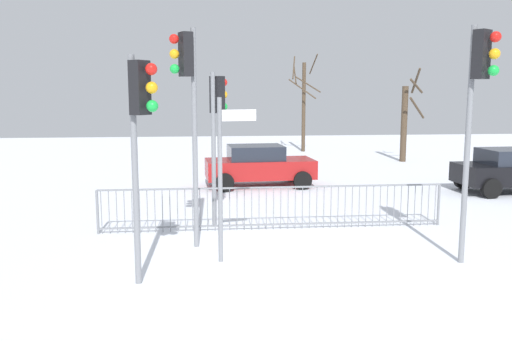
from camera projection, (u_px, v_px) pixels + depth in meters
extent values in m
plane|color=white|center=(290.00, 261.00, 10.70)|extent=(60.00, 60.00, 0.00)
cylinder|color=slate|center=(467.00, 147.00, 10.26)|extent=(0.11, 0.11, 4.59)
cube|color=black|center=(481.00, 54.00, 9.88)|extent=(0.39, 0.36, 0.90)
sphere|color=red|center=(496.00, 37.00, 9.65)|extent=(0.20, 0.20, 0.20)
sphere|color=orange|center=(495.00, 54.00, 9.69)|extent=(0.20, 0.20, 0.20)
sphere|color=green|center=(494.00, 71.00, 9.73)|extent=(0.20, 0.20, 0.20)
cylinder|color=slate|center=(195.00, 140.00, 11.34)|extent=(0.11, 0.11, 4.67)
cube|color=black|center=(186.00, 54.00, 11.00)|extent=(0.33, 0.38, 0.90)
sphere|color=red|center=(174.00, 39.00, 10.84)|extent=(0.20, 0.20, 0.20)
sphere|color=orange|center=(174.00, 54.00, 10.88)|extent=(0.20, 0.20, 0.20)
sphere|color=green|center=(175.00, 69.00, 10.92)|extent=(0.20, 0.20, 0.20)
cylinder|color=slate|center=(214.00, 151.00, 13.17)|extent=(0.11, 0.11, 3.83)
cube|color=black|center=(217.00, 95.00, 13.10)|extent=(0.39, 0.38, 0.90)
sphere|color=red|center=(223.00, 82.00, 13.26)|extent=(0.20, 0.20, 0.20)
sphere|color=orange|center=(224.00, 95.00, 13.30)|extent=(0.20, 0.20, 0.20)
sphere|color=green|center=(224.00, 107.00, 13.35)|extent=(0.20, 0.20, 0.20)
cylinder|color=slate|center=(135.00, 172.00, 9.16)|extent=(0.11, 0.11, 3.97)
cube|color=black|center=(140.00, 88.00, 8.87)|extent=(0.36, 0.39, 0.90)
sphere|color=red|center=(151.00, 69.00, 8.71)|extent=(0.20, 0.20, 0.20)
sphere|color=orange|center=(152.00, 88.00, 8.75)|extent=(0.20, 0.20, 0.20)
sphere|color=green|center=(152.00, 106.00, 8.80)|extent=(0.20, 0.20, 0.20)
cylinder|color=slate|center=(220.00, 181.00, 10.41)|extent=(0.09, 0.09, 3.25)
cube|color=white|center=(239.00, 115.00, 10.36)|extent=(0.68, 0.21, 0.22)
cube|color=slate|center=(274.00, 187.00, 12.97)|extent=(8.42, 0.06, 0.04)
cube|color=slate|center=(273.00, 225.00, 13.11)|extent=(8.42, 0.06, 0.04)
cylinder|color=slate|center=(101.00, 212.00, 12.64)|extent=(0.02, 0.02, 1.05)
cylinder|color=slate|center=(109.00, 212.00, 12.66)|extent=(0.02, 0.02, 1.05)
cylinder|color=slate|center=(117.00, 212.00, 12.67)|extent=(0.02, 0.02, 1.05)
cylinder|color=slate|center=(124.00, 212.00, 12.69)|extent=(0.02, 0.02, 1.05)
cylinder|color=slate|center=(132.00, 212.00, 12.71)|extent=(0.02, 0.02, 1.05)
cylinder|color=slate|center=(140.00, 211.00, 12.73)|extent=(0.02, 0.02, 1.05)
cylinder|color=slate|center=(147.00, 211.00, 12.75)|extent=(0.02, 0.02, 1.05)
cylinder|color=slate|center=(155.00, 211.00, 12.76)|extent=(0.02, 0.02, 1.05)
cylinder|color=slate|center=(163.00, 211.00, 12.78)|extent=(0.02, 0.02, 1.05)
cylinder|color=slate|center=(170.00, 211.00, 12.80)|extent=(0.02, 0.02, 1.05)
cylinder|color=slate|center=(178.00, 211.00, 12.82)|extent=(0.02, 0.02, 1.05)
cylinder|color=slate|center=(185.00, 210.00, 12.84)|extent=(0.02, 0.02, 1.05)
cylinder|color=slate|center=(193.00, 210.00, 12.85)|extent=(0.02, 0.02, 1.05)
cylinder|color=slate|center=(200.00, 210.00, 12.87)|extent=(0.02, 0.02, 1.05)
cylinder|color=slate|center=(207.00, 210.00, 12.89)|extent=(0.02, 0.02, 1.05)
cylinder|color=slate|center=(215.00, 210.00, 12.91)|extent=(0.02, 0.02, 1.05)
cylinder|color=slate|center=(222.00, 210.00, 12.92)|extent=(0.02, 0.02, 1.05)
cylinder|color=slate|center=(230.00, 209.00, 12.94)|extent=(0.02, 0.02, 1.05)
cylinder|color=slate|center=(237.00, 209.00, 12.96)|extent=(0.02, 0.02, 1.05)
cylinder|color=slate|center=(244.00, 209.00, 12.98)|extent=(0.02, 0.02, 1.05)
cylinder|color=slate|center=(252.00, 209.00, 13.00)|extent=(0.02, 0.02, 1.05)
cylinder|color=slate|center=(259.00, 209.00, 13.01)|extent=(0.02, 0.02, 1.05)
cylinder|color=slate|center=(266.00, 209.00, 13.03)|extent=(0.02, 0.02, 1.05)
cylinder|color=slate|center=(274.00, 208.00, 13.05)|extent=(0.02, 0.02, 1.05)
cylinder|color=slate|center=(281.00, 208.00, 13.07)|extent=(0.02, 0.02, 1.05)
cylinder|color=slate|center=(288.00, 208.00, 13.09)|extent=(0.02, 0.02, 1.05)
cylinder|color=slate|center=(295.00, 208.00, 13.10)|extent=(0.02, 0.02, 1.05)
cylinder|color=slate|center=(302.00, 208.00, 13.12)|extent=(0.02, 0.02, 1.05)
cylinder|color=slate|center=(310.00, 208.00, 13.14)|extent=(0.02, 0.02, 1.05)
cylinder|color=slate|center=(317.00, 207.00, 13.16)|extent=(0.02, 0.02, 1.05)
cylinder|color=slate|center=(324.00, 207.00, 13.18)|extent=(0.02, 0.02, 1.05)
cylinder|color=slate|center=(331.00, 207.00, 13.19)|extent=(0.02, 0.02, 1.05)
cylinder|color=slate|center=(338.00, 207.00, 13.21)|extent=(0.02, 0.02, 1.05)
cylinder|color=slate|center=(345.00, 207.00, 13.23)|extent=(0.02, 0.02, 1.05)
cylinder|color=slate|center=(352.00, 207.00, 13.25)|extent=(0.02, 0.02, 1.05)
cylinder|color=slate|center=(359.00, 207.00, 13.27)|extent=(0.02, 0.02, 1.05)
cylinder|color=slate|center=(366.00, 206.00, 13.28)|extent=(0.02, 0.02, 1.05)
cylinder|color=slate|center=(373.00, 206.00, 13.30)|extent=(0.02, 0.02, 1.05)
cylinder|color=slate|center=(380.00, 206.00, 13.32)|extent=(0.02, 0.02, 1.05)
cylinder|color=slate|center=(387.00, 206.00, 13.34)|extent=(0.02, 0.02, 1.05)
cylinder|color=slate|center=(394.00, 206.00, 13.36)|extent=(0.02, 0.02, 1.05)
cylinder|color=slate|center=(401.00, 206.00, 13.37)|extent=(0.02, 0.02, 1.05)
cylinder|color=slate|center=(408.00, 205.00, 13.39)|extent=(0.02, 0.02, 1.05)
cylinder|color=slate|center=(415.00, 205.00, 13.41)|extent=(0.02, 0.02, 1.05)
cylinder|color=slate|center=(422.00, 205.00, 13.43)|extent=(0.02, 0.02, 1.05)
cylinder|color=slate|center=(428.00, 205.00, 13.45)|extent=(0.02, 0.02, 1.05)
cylinder|color=slate|center=(435.00, 205.00, 13.46)|extent=(0.02, 0.02, 1.05)
cylinder|color=slate|center=(97.00, 212.00, 12.63)|extent=(0.06, 0.06, 1.05)
cylinder|color=slate|center=(439.00, 205.00, 13.47)|extent=(0.06, 0.06, 1.05)
cube|color=maroon|center=(260.00, 168.00, 18.97)|extent=(3.90, 1.94, 0.65)
cube|color=#1E232D|center=(256.00, 153.00, 18.87)|extent=(1.99, 1.62, 0.55)
cylinder|color=black|center=(291.00, 173.00, 20.07)|extent=(0.65, 0.26, 0.64)
cylinder|color=black|center=(302.00, 180.00, 18.41)|extent=(0.65, 0.26, 0.64)
cylinder|color=black|center=(220.00, 175.00, 19.63)|extent=(0.65, 0.26, 0.64)
cylinder|color=black|center=(225.00, 182.00, 17.97)|extent=(0.65, 0.26, 0.64)
cube|color=#1E232D|center=(512.00, 157.00, 17.74)|extent=(1.96, 1.57, 0.55)
cylinder|color=black|center=(463.00, 180.00, 18.53)|extent=(0.65, 0.24, 0.64)
cylinder|color=black|center=(491.00, 188.00, 16.87)|extent=(0.65, 0.24, 0.64)
cylinder|color=#473828|center=(404.00, 124.00, 25.54)|extent=(0.29, 0.29, 3.61)
cylinder|color=#473828|center=(417.00, 108.00, 24.97)|extent=(1.12, 0.93, 1.04)
cylinder|color=#473828|center=(416.00, 81.00, 25.26)|extent=(0.15, 1.05, 1.18)
cylinder|color=#473828|center=(416.00, 86.00, 24.89)|extent=(0.96, 0.83, 0.69)
cylinder|color=#473828|center=(304.00, 107.00, 29.74)|extent=(0.20, 0.20, 4.93)
cylinder|color=#473828|center=(314.00, 64.00, 29.54)|extent=(0.27, 1.15, 1.07)
cylinder|color=#473828|center=(295.00, 75.00, 29.45)|extent=(0.11, 1.06, 1.09)
cylinder|color=#473828|center=(302.00, 89.00, 28.87)|extent=(1.48, 0.52, 1.09)
cylinder|color=#473828|center=(294.00, 68.00, 29.50)|extent=(0.36, 1.19, 1.32)
cylinder|color=#473828|center=(308.00, 85.00, 28.87)|extent=(1.46, 0.28, 0.88)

